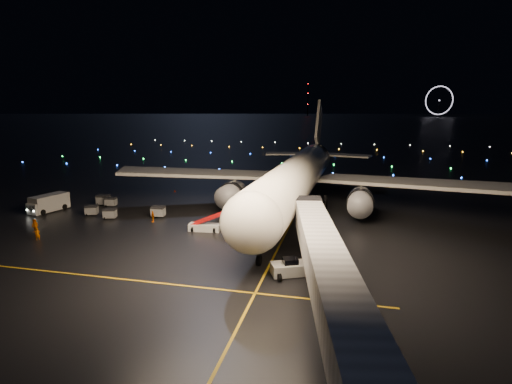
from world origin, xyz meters
TOP-DOWN VIEW (x-y plane):
  - ground at (0.00, 300.00)m, footprint 2000.00×2000.00m
  - lane_centre at (12.00, 15.00)m, footprint 0.25×80.00m
  - lane_cross at (-5.00, -10.00)m, footprint 60.00×0.25m
  - jet_bridge at (20.75, -24.50)m, footprint 14.00×58.00m
  - airliner at (11.89, 25.60)m, footprint 68.79×65.59m
  - pushback_tug at (14.61, -5.05)m, footprint 4.40×3.46m
  - belt_loader at (0.53, 7.46)m, footprint 6.69×2.42m
  - service_truck at (-28.79, 11.86)m, footprint 4.13×8.12m
  - crew_a at (-19.62, -1.43)m, footprint 0.69×0.70m
  - crew_b at (-22.30, 1.19)m, footprint 0.96×0.76m
  - crew_c at (-8.72, 9.72)m, footprint 1.03×1.02m
  - safety_cone_0 at (0.25, 17.86)m, footprint 0.56×0.56m
  - safety_cone_1 at (4.50, 19.93)m, footprint 0.63×0.63m
  - safety_cone_2 at (1.50, 16.09)m, footprint 0.46×0.46m
  - safety_cone_3 at (-14.84, 31.22)m, footprint 0.44×0.44m
  - ferris_wheel at (170.00, 720.00)m, footprint 49.33×16.80m
  - radio_mast at (-60.00, 740.00)m, footprint 1.80×1.80m
  - taxiway_lights at (0.00, 106.00)m, footprint 164.00×92.00m
  - baggage_cart_0 at (-9.26, 12.60)m, footprint 2.14×1.57m
  - baggage_cart_1 at (-16.26, 10.02)m, footprint 2.16×1.74m
  - baggage_cart_2 at (-20.37, 11.22)m, footprint 2.23×1.89m
  - baggage_cart_3 at (-22.57, 17.75)m, footprint 2.23×1.64m
  - baggage_cart_4 at (-20.72, 17.23)m, footprint 2.06×1.61m

SIDE VIEW (x-z plane):
  - ground at x=0.00m, z-range 0.00..0.00m
  - lane_centre at x=12.00m, z-range 0.00..0.02m
  - lane_cross at x=-5.00m, z-range 0.00..0.02m
  - taxiway_lights at x=0.00m, z-range 0.00..0.36m
  - safety_cone_3 at x=-14.84m, z-range 0.00..0.45m
  - safety_cone_2 at x=1.50m, z-range 0.00..0.47m
  - safety_cone_0 at x=0.25m, z-range 0.00..0.49m
  - safety_cone_1 at x=4.50m, z-range 0.00..0.56m
  - baggage_cart_4 at x=-20.72m, z-range 0.00..1.58m
  - baggage_cart_1 at x=-16.26m, z-range 0.00..1.61m
  - baggage_cart_2 at x=-20.37m, z-range 0.00..1.61m
  - crew_a at x=-19.62m, z-range 0.00..1.63m
  - baggage_cart_0 at x=-9.26m, z-range 0.00..1.74m
  - crew_c at x=-8.72m, z-range 0.00..1.75m
  - baggage_cart_3 at x=-22.57m, z-range 0.00..1.81m
  - pushback_tug at x=14.61m, z-range 0.00..1.86m
  - crew_b at x=-22.30m, z-range 0.00..1.94m
  - service_truck at x=-28.79m, z-range 0.00..2.86m
  - belt_loader at x=0.53m, z-range 0.00..3.18m
  - jet_bridge at x=20.75m, z-range 0.00..6.60m
  - airliner at x=11.89m, z-range 0.00..18.84m
  - ferris_wheel at x=170.00m, z-range 0.00..52.00m
  - radio_mast at x=-60.00m, z-range 0.00..64.00m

